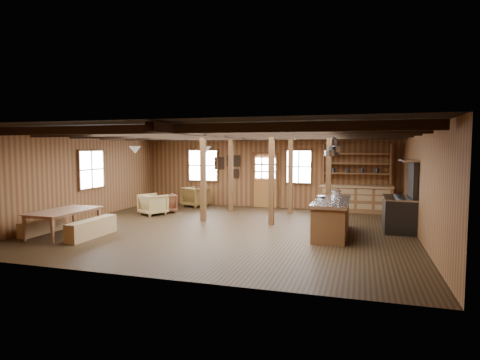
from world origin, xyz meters
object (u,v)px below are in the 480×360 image
at_px(kitchen_island, 331,217).
at_px(commercial_range, 401,208).
at_px(dining_table, 65,223).
at_px(armchair_b, 195,197).
at_px(armchair_c, 153,204).
at_px(armchair_a, 165,203).

bearing_deg(kitchen_island, commercial_range, 33.61).
xyz_separation_m(dining_table, armchair_b, (1.23, 5.83, 0.06)).
relative_size(commercial_range, armchair_b, 2.31).
relative_size(dining_table, armchair_c, 2.37).
xyz_separation_m(armchair_b, armchair_c, (-0.64, -2.21, -0.03)).
relative_size(kitchen_island, armchair_c, 3.12).
bearing_deg(armchair_b, commercial_range, -178.25).
bearing_deg(kitchen_island, armchair_c, 166.02).
height_order(dining_table, armchair_a, dining_table).
relative_size(commercial_range, armchair_a, 2.72).
relative_size(kitchen_island, dining_table, 1.32).
bearing_deg(kitchen_island, dining_table, -162.74).
bearing_deg(armchair_c, armchair_a, -76.02).
distance_m(commercial_range, armchair_a, 7.87).
bearing_deg(armchair_b, kitchen_island, 166.83).
bearing_deg(dining_table, commercial_range, -67.53).
bearing_deg(commercial_range, dining_table, -159.36).
height_order(kitchen_island, dining_table, kitchen_island).
bearing_deg(armchair_c, commercial_range, -153.50).
xyz_separation_m(kitchen_island, dining_table, (-6.74, -2.04, -0.14)).
distance_m(kitchen_island, dining_table, 7.04).
distance_m(kitchen_island, armchair_b, 6.69).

